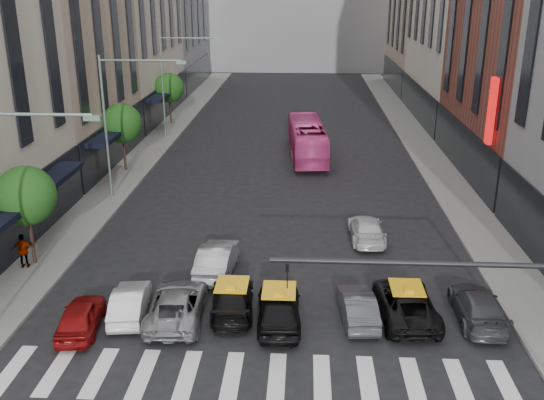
# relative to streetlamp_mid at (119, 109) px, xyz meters

# --- Properties ---
(sidewalk_left) EXTENTS (3.00, 96.00, 0.15)m
(sidewalk_left) POSITION_rel_streetlamp_mid_xyz_m (-1.46, 10.00, -5.83)
(sidewalk_left) COLOR slate
(sidewalk_left) RESTS_ON ground
(sidewalk_right) EXTENTS (3.00, 96.00, 0.15)m
(sidewalk_right) POSITION_rel_streetlamp_mid_xyz_m (21.54, 10.00, -5.83)
(sidewalk_right) COLOR slate
(sidewalk_right) RESTS_ON ground
(building_left_b) EXTENTS (8.00, 16.00, 24.00)m
(building_left_b) POSITION_rel_streetlamp_mid_xyz_m (-6.96, 8.00, 6.10)
(building_left_b) COLOR tan
(building_left_b) RESTS_ON ground
(tree_near) EXTENTS (2.88, 2.88, 4.95)m
(tree_near) POSITION_rel_streetlamp_mid_xyz_m (-1.76, -10.00, -2.25)
(tree_near) COLOR black
(tree_near) RESTS_ON sidewalk_left
(tree_mid) EXTENTS (2.88, 2.88, 4.95)m
(tree_mid) POSITION_rel_streetlamp_mid_xyz_m (-1.76, 6.00, -2.25)
(tree_mid) COLOR black
(tree_mid) RESTS_ON sidewalk_left
(tree_far) EXTENTS (2.88, 2.88, 4.95)m
(tree_far) POSITION_rel_streetlamp_mid_xyz_m (-1.76, 22.00, -2.25)
(tree_far) COLOR black
(tree_far) RESTS_ON sidewalk_left
(streetlamp_mid) EXTENTS (5.38, 0.25, 9.00)m
(streetlamp_mid) POSITION_rel_streetlamp_mid_xyz_m (0.00, 0.00, 0.00)
(streetlamp_mid) COLOR gray
(streetlamp_mid) RESTS_ON sidewalk_left
(streetlamp_far) EXTENTS (5.38, 0.25, 9.00)m
(streetlamp_far) POSITION_rel_streetlamp_mid_xyz_m (0.00, 16.00, 0.00)
(streetlamp_far) COLOR gray
(streetlamp_far) RESTS_ON sidewalk_left
(traffic_signal) EXTENTS (10.10, 0.20, 6.00)m
(traffic_signal) POSITION_rel_streetlamp_mid_xyz_m (17.74, -21.00, -1.43)
(traffic_signal) COLOR black
(traffic_signal) RESTS_ON ground
(liberty_sign) EXTENTS (0.30, 0.70, 4.00)m
(liberty_sign) POSITION_rel_streetlamp_mid_xyz_m (22.64, 0.00, 0.10)
(liberty_sign) COLOR red
(liberty_sign) RESTS_ON ground
(car_red) EXTENTS (1.89, 3.83, 1.25)m
(car_red) POSITION_rel_streetlamp_mid_xyz_m (2.64, -15.74, -5.28)
(car_red) COLOR maroon
(car_red) RESTS_ON ground
(car_white_front) EXTENTS (1.76, 3.91, 1.25)m
(car_white_front) POSITION_rel_streetlamp_mid_xyz_m (4.29, -14.49, -5.28)
(car_white_front) COLOR silver
(car_white_front) RESTS_ON ground
(car_silver) EXTENTS (2.45, 4.90, 1.33)m
(car_silver) POSITION_rel_streetlamp_mid_xyz_m (6.31, -14.63, -5.24)
(car_silver) COLOR gray
(car_silver) RESTS_ON ground
(taxi_left) EXTENTS (2.12, 4.47, 1.26)m
(taxi_left) POSITION_rel_streetlamp_mid_xyz_m (8.55, -13.94, -5.27)
(taxi_left) COLOR black
(taxi_left) RESTS_ON ground
(taxi_center) EXTENTS (1.96, 4.45, 1.49)m
(taxi_center) POSITION_rel_streetlamp_mid_xyz_m (10.56, -14.78, -5.16)
(taxi_center) COLOR black
(taxi_center) RESTS_ON ground
(car_grey_mid) EXTENTS (1.64, 3.86, 1.24)m
(car_grey_mid) POSITION_rel_streetlamp_mid_xyz_m (13.79, -14.31, -5.28)
(car_grey_mid) COLOR #3C3F43
(car_grey_mid) RESTS_ON ground
(taxi_right) EXTENTS (2.49, 4.94, 1.34)m
(taxi_right) POSITION_rel_streetlamp_mid_xyz_m (15.81, -13.99, -5.23)
(taxi_right) COLOR black
(taxi_right) RESTS_ON ground
(car_grey_curb) EXTENTS (1.92, 4.46, 1.28)m
(car_grey_curb) POSITION_rel_streetlamp_mid_xyz_m (18.74, -14.09, -5.26)
(car_grey_curb) COLOR #3A3D42
(car_grey_curb) RESTS_ON ground
(car_row2_left) EXTENTS (1.77, 4.54, 1.47)m
(car_row2_left) POSITION_rel_streetlamp_mid_xyz_m (7.40, -10.32, -5.17)
(car_row2_left) COLOR #ABABB0
(car_row2_left) RESTS_ON ground
(car_row2_right) EXTENTS (1.86, 4.36, 1.25)m
(car_row2_right) POSITION_rel_streetlamp_mid_xyz_m (14.94, -5.87, -5.28)
(car_row2_right) COLOR silver
(car_row2_right) RESTS_ON ground
(bus) EXTENTS (3.32, 10.85, 2.98)m
(bus) POSITION_rel_streetlamp_mid_xyz_m (11.70, 10.76, -4.42)
(bus) COLOR #E44393
(bus) RESTS_ON ground
(pedestrian_far) EXTENTS (1.07, 0.59, 1.72)m
(pedestrian_far) POSITION_rel_streetlamp_mid_xyz_m (-1.99, -10.53, -4.89)
(pedestrian_far) COLOR gray
(pedestrian_far) RESTS_ON sidewalk_left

